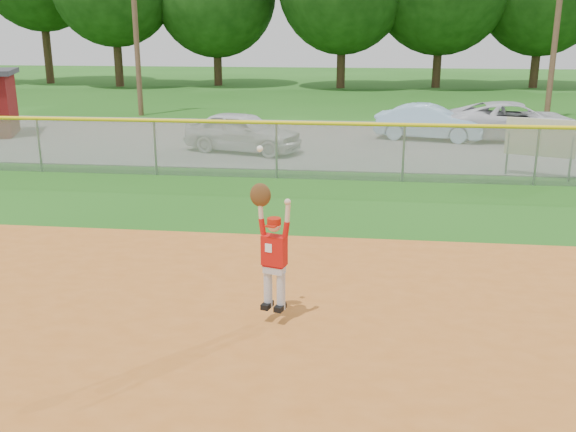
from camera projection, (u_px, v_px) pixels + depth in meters
The scene contains 9 objects.
ground at pixel (162, 364), 7.73m from camera, with size 120.00×120.00×0.00m, color #1D5413.
parking_strip at pixel (300, 140), 22.96m from camera, with size 44.00×10.00×0.03m, color slate.
car_white_a at pixel (243, 132), 20.61m from camera, with size 1.53×3.80×1.29m, color silver.
car_blue at pixel (429, 122), 22.86m from camera, with size 1.32×3.78×1.24m, color #99C3E4.
car_white_b at pixel (515, 121), 22.71m from camera, with size 2.25×4.87×1.35m, color silver.
sponsor_sign at pixel (540, 139), 16.97m from camera, with size 1.71×0.66×1.60m.
outfield_fence at pixel (277, 146), 17.00m from camera, with size 40.06×0.10×1.55m.
power_lines at pixel (338, 8), 27.24m from camera, with size 19.40×0.24×9.00m.
ballplayer at pixel (272, 248), 8.48m from camera, with size 0.57×0.33×2.22m.
Camera 1 is at (2.35, -6.67, 3.90)m, focal length 40.00 mm.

